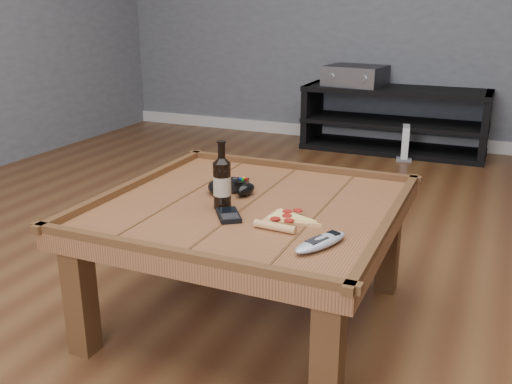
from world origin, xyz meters
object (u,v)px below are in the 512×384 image
at_px(beer_bottle, 222,181).
at_px(av_receiver, 355,76).
at_px(media_console, 394,120).
at_px(game_console, 405,144).
at_px(game_controller, 231,187).
at_px(pizza_slice, 285,220).
at_px(coffee_table, 250,220).
at_px(smartphone, 229,215).
at_px(remote_control, 321,242).

distance_m(beer_bottle, av_receiver, 2.83).
bearing_deg(media_console, game_console, -57.30).
distance_m(game_controller, game_console, 2.50).
bearing_deg(media_console, beer_bottle, -91.39).
bearing_deg(game_console, pizza_slice, -98.49).
distance_m(coffee_table, media_console, 2.75).
bearing_deg(pizza_slice, smartphone, -166.43).
xyz_separation_m(beer_bottle, game_controller, (-0.04, 0.16, -0.07)).
xyz_separation_m(game_controller, remote_control, (0.45, -0.34, -0.01)).
relative_size(coffee_table, game_console, 4.11).
xyz_separation_m(beer_bottle, pizza_slice, (0.25, -0.04, -0.09)).
distance_m(game_controller, pizza_slice, 0.35).
bearing_deg(pizza_slice, game_controller, 149.04).
height_order(coffee_table, smartphone, coffee_table).
height_order(beer_bottle, smartphone, beer_bottle).
relative_size(game_controller, av_receiver, 0.40).
bearing_deg(media_console, coffee_table, -90.00).
distance_m(media_console, game_console, 0.28).
bearing_deg(media_console, pizza_slice, -86.47).
bearing_deg(game_controller, av_receiver, 83.02).
bearing_deg(beer_bottle, coffee_table, 47.35).
xyz_separation_m(smartphone, remote_control, (0.35, -0.11, 0.01)).
relative_size(remote_control, game_console, 0.86).
height_order(smartphone, remote_control, remote_control).
bearing_deg(beer_bottle, pizza_slice, -9.61).
bearing_deg(av_receiver, beer_bottle, -76.93).
height_order(media_console, game_console, media_console).
xyz_separation_m(coffee_table, game_console, (0.13, 2.55, -0.28)).
relative_size(smartphone, remote_control, 0.65).
relative_size(media_console, av_receiver, 2.89).
relative_size(game_controller, smartphone, 1.39).
bearing_deg(coffee_table, beer_bottle, -132.65).
xyz_separation_m(game_controller, game_console, (0.24, 2.46, -0.36)).
height_order(remote_control, game_console, remote_control).
relative_size(beer_bottle, av_receiver, 0.48).
bearing_deg(smartphone, game_controller, 78.15).
relative_size(game_controller, pizza_slice, 0.76).
relative_size(media_console, pizza_slice, 5.50).
bearing_deg(smartphone, media_console, 53.96).
bearing_deg(game_controller, coffee_table, -47.73).
xyz_separation_m(pizza_slice, smartphone, (-0.19, -0.03, -0.00)).
distance_m(beer_bottle, game_controller, 0.18).
bearing_deg(remote_control, beer_bottle, 179.18).
height_order(media_console, pizza_slice, media_console).
height_order(game_controller, av_receiver, av_receiver).
height_order(game_controller, smartphone, game_controller).
relative_size(media_console, game_controller, 7.22).
relative_size(game_controller, game_console, 0.77).
bearing_deg(media_console, av_receiver, -179.00).
distance_m(media_console, av_receiver, 0.46).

